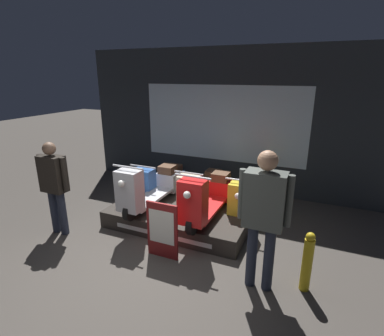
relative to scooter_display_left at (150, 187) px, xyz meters
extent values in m
plane|color=#423D38|center=(0.65, -1.32, -0.67)|extent=(30.00, 30.00, 0.00)
cube|color=#23282D|center=(0.65, 2.17, 0.93)|extent=(6.87, 0.08, 3.20)
cube|color=silver|center=(0.65, 2.13, 0.88)|extent=(3.78, 0.01, 1.70)
cube|color=#2D2823|center=(0.56, 0.05, -0.51)|extent=(2.49, 1.30, 0.30)
cube|color=silver|center=(0.56, -0.60, -0.53)|extent=(1.74, 0.01, 0.08)
cylinder|color=black|center=(0.00, -0.63, -0.20)|extent=(0.09, 0.32, 0.32)
cylinder|color=black|center=(0.00, 0.73, -0.20)|extent=(0.09, 0.32, 0.32)
cube|color=#BCBCC1|center=(0.00, 0.05, -0.21)|extent=(0.38, 1.26, 0.05)
cube|color=#BCBCC1|center=(0.00, -0.60, 0.16)|extent=(0.39, 0.29, 0.69)
cube|color=#BCBCC1|center=(0.00, 0.71, -0.12)|extent=(0.41, 0.34, 0.37)
cube|color=brown|center=(0.00, 0.70, 0.14)|extent=(0.30, 0.30, 0.15)
cylinder|color=silver|center=(0.00, -0.61, 0.56)|extent=(0.56, 0.03, 0.03)
sphere|color=white|center=(0.00, -0.80, 0.35)|extent=(0.11, 0.11, 0.11)
cylinder|color=black|center=(1.12, -0.63, -0.20)|extent=(0.09, 0.32, 0.32)
cylinder|color=black|center=(1.12, 0.73, -0.20)|extent=(0.09, 0.32, 0.32)
cube|color=red|center=(1.12, 0.05, -0.21)|extent=(0.38, 1.26, 0.05)
cube|color=red|center=(1.12, -0.60, 0.16)|extent=(0.39, 0.29, 0.69)
cube|color=red|center=(1.12, 0.71, -0.12)|extent=(0.41, 0.34, 0.37)
cube|color=brown|center=(1.12, 0.70, 0.14)|extent=(0.30, 0.30, 0.15)
cylinder|color=silver|center=(1.12, -0.61, 0.56)|extent=(0.56, 0.03, 0.03)
sphere|color=white|center=(1.12, -0.80, 0.35)|extent=(0.11, 0.11, 0.11)
cylinder|color=black|center=(-0.34, 0.32, -0.51)|extent=(0.09, 0.32, 0.32)
cylinder|color=black|center=(-0.34, 1.68, -0.51)|extent=(0.09, 0.32, 0.32)
cube|color=#386BBC|center=(-0.34, 1.00, -0.51)|extent=(0.38, 1.26, 0.05)
cube|color=#386BBC|center=(-0.34, 0.34, -0.15)|extent=(0.39, 0.29, 0.69)
cube|color=#386BBC|center=(-0.34, 1.65, -0.42)|extent=(0.41, 0.34, 0.37)
cube|color=brown|center=(-0.34, 1.64, -0.16)|extent=(0.30, 0.30, 0.15)
cylinder|color=silver|center=(-0.34, 0.33, 0.26)|extent=(0.56, 0.03, 0.03)
sphere|color=white|center=(-0.34, 0.14, 0.05)|extent=(0.11, 0.11, 0.11)
cylinder|color=black|center=(0.63, 0.32, -0.51)|extent=(0.09, 0.32, 0.32)
cylinder|color=black|center=(0.63, 1.68, -0.51)|extent=(0.09, 0.32, 0.32)
cube|color=beige|center=(0.63, 1.00, -0.51)|extent=(0.38, 1.26, 0.05)
cube|color=beige|center=(0.63, 0.34, -0.15)|extent=(0.39, 0.29, 0.69)
cube|color=beige|center=(0.63, 1.65, -0.42)|extent=(0.41, 0.34, 0.37)
cube|color=brown|center=(0.63, 1.64, -0.16)|extent=(0.30, 0.30, 0.15)
cylinder|color=silver|center=(0.63, 0.33, 0.26)|extent=(0.56, 0.03, 0.03)
sphere|color=white|center=(0.63, 0.14, 0.05)|extent=(0.11, 0.11, 0.11)
cylinder|color=black|center=(1.61, 0.32, -0.51)|extent=(0.09, 0.32, 0.32)
cylinder|color=black|center=(1.61, 1.68, -0.51)|extent=(0.09, 0.32, 0.32)
cube|color=yellow|center=(1.61, 1.00, -0.51)|extent=(0.38, 1.26, 0.05)
cube|color=yellow|center=(1.61, 0.34, -0.15)|extent=(0.39, 0.29, 0.69)
cube|color=yellow|center=(1.61, 1.65, -0.42)|extent=(0.41, 0.34, 0.37)
cube|color=brown|center=(1.61, 1.64, -0.16)|extent=(0.30, 0.30, 0.15)
cylinder|color=silver|center=(1.61, 0.33, 0.26)|extent=(0.56, 0.03, 0.03)
sphere|color=white|center=(1.61, 0.14, 0.05)|extent=(0.11, 0.11, 0.11)
cylinder|color=#232838|center=(-1.30, -1.01, -0.28)|extent=(0.13, 0.13, 0.77)
cylinder|color=#232838|center=(-1.10, -1.01, -0.28)|extent=(0.13, 0.13, 0.77)
cube|color=black|center=(-1.20, -1.01, 0.41)|extent=(0.43, 0.24, 0.61)
cylinder|color=black|center=(-1.45, -1.01, 0.43)|extent=(0.08, 0.08, 0.56)
cylinder|color=black|center=(-0.95, -1.01, 0.43)|extent=(0.08, 0.08, 0.56)
sphere|color=brown|center=(-1.20, -1.01, 0.83)|extent=(0.21, 0.21, 0.21)
cylinder|color=#232838|center=(2.12, -1.01, -0.23)|extent=(0.13, 0.13, 0.87)
cylinder|color=#232838|center=(2.33, -1.01, -0.23)|extent=(0.13, 0.13, 0.87)
cube|color=#474C47|center=(2.22, -1.01, 0.55)|extent=(0.48, 0.27, 0.69)
cylinder|color=#474C47|center=(1.95, -1.01, 0.58)|extent=(0.08, 0.08, 0.64)
cylinder|color=#474C47|center=(2.50, -1.01, 0.58)|extent=(0.08, 0.08, 0.64)
sphere|color=#A87A5B|center=(2.22, -1.01, 1.03)|extent=(0.24, 0.24, 0.24)
cube|color=maroon|center=(0.78, -0.93, -0.23)|extent=(0.50, 0.04, 0.87)
cube|color=white|center=(0.78, -0.95, -0.16)|extent=(0.41, 0.01, 0.52)
cylinder|color=gold|center=(2.78, -0.83, -0.31)|extent=(0.13, 0.13, 0.72)
sphere|color=gold|center=(2.78, -0.83, 0.09)|extent=(0.11, 0.11, 0.11)
camera|label=1|loc=(2.75, -4.33, 1.98)|focal=28.00mm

